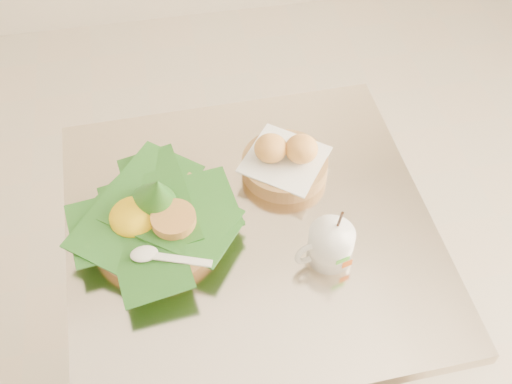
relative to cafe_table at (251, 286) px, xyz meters
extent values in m
cylinder|color=gray|center=(0.00, 0.00, -0.52)|extent=(0.44, 0.44, 0.03)
cylinder|color=gray|center=(0.00, 0.00, -0.16)|extent=(0.07, 0.07, 0.69)
cube|color=beige|center=(0.00, 0.00, 0.21)|extent=(0.72, 0.72, 0.03)
cylinder|color=tan|center=(-0.18, 0.03, 0.24)|extent=(0.25, 0.25, 0.04)
cone|color=#265418|center=(-0.17, 0.04, 0.31)|extent=(0.14, 0.15, 0.13)
ellipsoid|color=yellow|center=(-0.21, 0.03, 0.27)|extent=(0.09, 0.09, 0.05)
cylinder|color=#CC9347|center=(-0.14, 0.00, 0.28)|extent=(0.08, 0.08, 0.02)
cylinder|color=tan|center=(0.09, 0.13, 0.24)|extent=(0.18, 0.18, 0.04)
cube|color=white|center=(0.09, 0.13, 0.26)|extent=(0.21, 0.21, 0.01)
ellipsoid|color=orange|center=(0.07, 0.14, 0.29)|extent=(0.07, 0.07, 0.05)
ellipsoid|color=orange|center=(0.13, 0.12, 0.29)|extent=(0.07, 0.07, 0.05)
cylinder|color=white|center=(0.13, -0.10, 0.26)|extent=(0.08, 0.08, 0.07)
torus|color=white|center=(0.09, -0.11, 0.26)|extent=(0.05, 0.02, 0.05)
cylinder|color=#4F2416|center=(0.13, -0.10, 0.29)|extent=(0.08, 0.08, 0.01)
cylinder|color=black|center=(0.14, -0.09, 0.31)|extent=(0.02, 0.04, 0.11)
cube|color=green|center=(0.14, -0.14, 0.26)|extent=(0.03, 0.01, 0.01)
cube|color=orange|center=(0.15, -0.13, 0.25)|extent=(0.02, 0.01, 0.02)
camera|label=1|loc=(-0.13, -0.73, 1.21)|focal=45.00mm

